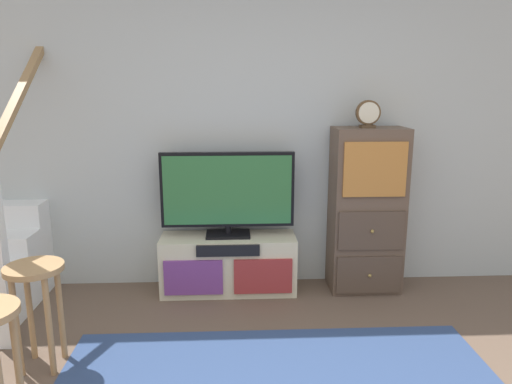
# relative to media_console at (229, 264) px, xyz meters

# --- Properties ---
(back_wall) EXTENTS (6.40, 0.12, 2.70)m
(back_wall) POSITION_rel_media_console_xyz_m (0.30, 0.27, 1.11)
(back_wall) COLOR #B2B7B2
(back_wall) RESTS_ON ground_plane
(media_console) EXTENTS (1.11, 0.38, 0.48)m
(media_console) POSITION_rel_media_console_xyz_m (0.00, 0.00, 0.00)
(media_console) COLOR beige
(media_console) RESTS_ON ground_plane
(television) EXTENTS (1.08, 0.22, 0.70)m
(television) POSITION_rel_media_console_xyz_m (0.00, 0.02, 0.61)
(television) COLOR black
(television) RESTS_ON media_console
(side_cabinet) EXTENTS (0.58, 0.38, 1.36)m
(side_cabinet) POSITION_rel_media_console_xyz_m (1.14, 0.01, 0.44)
(side_cabinet) COLOR brown
(side_cabinet) RESTS_ON ground_plane
(desk_clock) EXTENTS (0.19, 0.08, 0.22)m
(desk_clock) POSITION_rel_media_console_xyz_m (1.11, -0.00, 1.23)
(desk_clock) COLOR #4C3823
(desk_clock) RESTS_ON side_cabinet
(bar_stool_far) EXTENTS (0.34, 0.34, 0.66)m
(bar_stool_far) POSITION_rel_media_console_xyz_m (-1.13, -1.04, 0.26)
(bar_stool_far) COLOR #A37A4C
(bar_stool_far) RESTS_ON ground_plane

